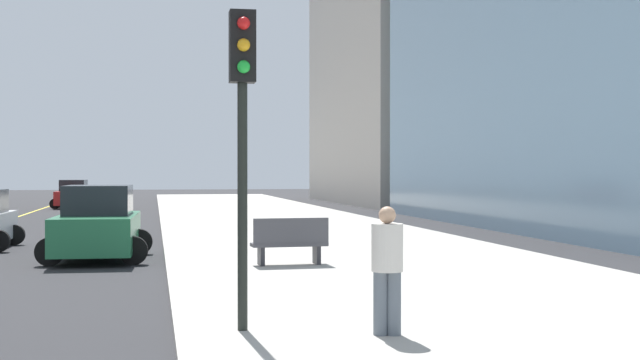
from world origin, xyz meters
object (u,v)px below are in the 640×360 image
park_bench (290,242)px  pedestrian_waiting_east (387,264)px  car_red_second (73,195)px  car_green_nearest (98,225)px  traffic_light_near_corner (243,105)px

park_bench → pedestrian_waiting_east: pedestrian_waiting_east is taller
car_red_second → pedestrian_waiting_east: bearing=102.5°
car_green_nearest → pedestrian_waiting_east: car_green_nearest is taller
park_bench → pedestrian_waiting_east: size_ratio=1.05×
pedestrian_waiting_east → traffic_light_near_corner: bearing=171.0°
car_green_nearest → car_red_second: car_green_nearest is taller
park_bench → traffic_light_near_corner: bearing=163.6°
car_red_second → park_bench: size_ratio=2.26×
traffic_light_near_corner → car_red_second: bearing=-82.1°
park_bench → car_red_second: bearing=9.4°
car_red_second → pedestrian_waiting_east: size_ratio=2.36×
traffic_light_near_corner → park_bench: traffic_light_near_corner is taller
car_green_nearest → park_bench: bearing=144.1°
park_bench → car_green_nearest: bearing=48.8°
car_green_nearest → traffic_light_near_corner: (2.69, -11.86, 2.37)m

